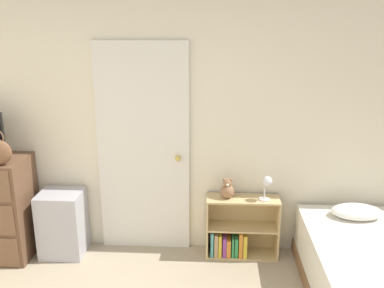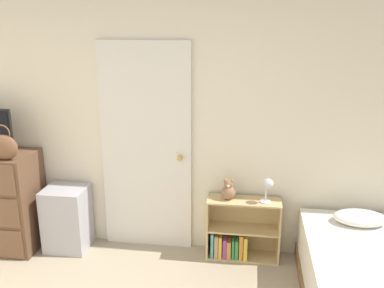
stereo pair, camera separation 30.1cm
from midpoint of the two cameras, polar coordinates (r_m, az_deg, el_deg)
name	(u,v)px [view 1 (the left image)]	position (r m, az deg, el deg)	size (l,w,h in m)	color
wall_back	(159,122)	(4.03, -6.50, 2.92)	(10.00, 0.06, 2.55)	beige
door_closed	(143,150)	(4.08, -8.59, -0.82)	(0.87, 0.09, 2.02)	silver
storage_bin	(63,223)	(4.40, -18.77, -10.00)	(0.40, 0.37, 0.63)	#ADADB7
bookshelf	(237,232)	(4.20, 3.93, -11.73)	(0.68, 0.24, 0.59)	tan
teddy_bear	(227,189)	(4.00, 2.59, -6.10)	(0.13, 0.13, 0.20)	#8C6647
desk_lamp	(267,184)	(3.95, 7.80, -5.33)	(0.11, 0.11, 0.24)	silver
bed	(380,286)	(3.66, 21.53, -17.28)	(1.00, 1.90, 0.61)	brown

